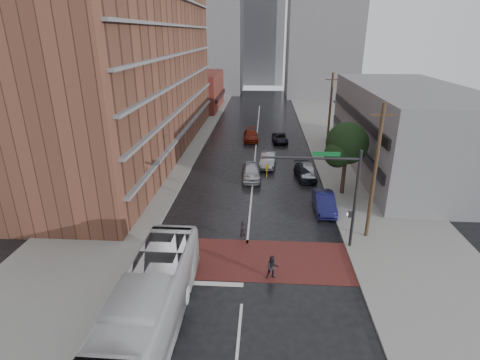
# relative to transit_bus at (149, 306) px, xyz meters

# --- Properties ---
(ground) EXTENTS (160.00, 160.00, 0.00)m
(ground) POSITION_rel_transit_bus_xyz_m (4.43, 6.43, -1.69)
(ground) COLOR black
(ground) RESTS_ON ground
(crosswalk) EXTENTS (14.00, 5.00, 0.02)m
(crosswalk) POSITION_rel_transit_bus_xyz_m (4.43, 6.93, -1.68)
(crosswalk) COLOR maroon
(crosswalk) RESTS_ON ground
(sidewalk_west) EXTENTS (9.00, 90.00, 0.15)m
(sidewalk_west) POSITION_rel_transit_bus_xyz_m (-7.07, 31.43, -1.61)
(sidewalk_west) COLOR gray
(sidewalk_west) RESTS_ON ground
(sidewalk_east) EXTENTS (9.00, 90.00, 0.15)m
(sidewalk_east) POSITION_rel_transit_bus_xyz_m (15.93, 31.43, -1.61)
(sidewalk_east) COLOR gray
(sidewalk_east) RESTS_ON ground
(apartment_block) EXTENTS (10.00, 44.00, 28.00)m
(apartment_block) POSITION_rel_transit_bus_xyz_m (-9.57, 30.43, 12.31)
(apartment_block) COLOR brown
(apartment_block) RESTS_ON ground
(storefront_west) EXTENTS (8.00, 16.00, 7.00)m
(storefront_west) POSITION_rel_transit_bus_xyz_m (-7.57, 60.43, 1.81)
(storefront_west) COLOR brown
(storefront_west) RESTS_ON ground
(building_east) EXTENTS (11.00, 26.00, 9.00)m
(building_east) POSITION_rel_transit_bus_xyz_m (20.93, 26.43, 2.81)
(building_east) COLOR slate
(building_east) RESTS_ON ground
(distant_tower_west) EXTENTS (18.00, 16.00, 32.00)m
(distant_tower_west) POSITION_rel_transit_bus_xyz_m (-9.57, 84.43, 14.31)
(distant_tower_west) COLOR slate
(distant_tower_west) RESTS_ON ground
(distant_tower_east) EXTENTS (16.00, 14.00, 36.00)m
(distant_tower_east) POSITION_rel_transit_bus_xyz_m (18.43, 78.43, 16.31)
(distant_tower_east) COLOR slate
(distant_tower_east) RESTS_ON ground
(distant_tower_center) EXTENTS (12.00, 10.00, 24.00)m
(distant_tower_center) POSITION_rel_transit_bus_xyz_m (4.43, 101.43, 10.31)
(distant_tower_center) COLOR slate
(distant_tower_center) RESTS_ON ground
(street_tree) EXTENTS (4.20, 4.10, 6.90)m
(street_tree) POSITION_rel_transit_bus_xyz_m (12.95, 18.47, 3.04)
(street_tree) COLOR #332319
(street_tree) RESTS_ON ground
(signal_mast) EXTENTS (6.50, 0.30, 7.20)m
(signal_mast) POSITION_rel_transit_bus_xyz_m (10.28, 8.93, 3.04)
(signal_mast) COLOR #2D2D33
(signal_mast) RESTS_ON ground
(utility_pole_near) EXTENTS (1.60, 0.26, 10.00)m
(utility_pole_near) POSITION_rel_transit_bus_xyz_m (13.23, 10.43, 3.45)
(utility_pole_near) COLOR #473321
(utility_pole_near) RESTS_ON ground
(utility_pole_far) EXTENTS (1.60, 0.26, 10.00)m
(utility_pole_far) POSITION_rel_transit_bus_xyz_m (13.23, 30.43, 3.45)
(utility_pole_far) COLOR #473321
(utility_pole_far) RESTS_ON ground
(transit_bus) EXTENTS (2.92, 12.15, 3.38)m
(transit_bus) POSITION_rel_transit_bus_xyz_m (0.00, 0.00, 0.00)
(transit_bus) COLOR silver
(transit_bus) RESTS_ON ground
(pedestrian_a) EXTENTS (0.67, 0.57, 1.54)m
(pedestrian_a) POSITION_rel_transit_bus_xyz_m (4.13, 9.43, -0.92)
(pedestrian_a) COLOR black
(pedestrian_a) RESTS_ON ground
(pedestrian_b) EXTENTS (0.82, 0.67, 1.57)m
(pedestrian_b) POSITION_rel_transit_bus_xyz_m (6.17, 4.93, -0.90)
(pedestrian_b) COLOR black
(pedestrian_b) RESTS_ON ground
(car_travel_a) EXTENTS (2.24, 4.90, 1.63)m
(car_travel_a) POSITION_rel_transit_bus_xyz_m (4.20, 21.87, -0.87)
(car_travel_a) COLOR #B6BABE
(car_travel_a) RESTS_ON ground
(car_travel_b) EXTENTS (1.98, 4.75, 1.53)m
(car_travel_b) POSITION_rel_transit_bus_xyz_m (5.99, 26.04, -0.93)
(car_travel_b) COLOR #A2A5A9
(car_travel_b) RESTS_ON ground
(car_travel_c) EXTENTS (2.34, 5.15, 1.46)m
(car_travel_c) POSITION_rel_transit_bus_xyz_m (3.60, 36.95, -0.96)
(car_travel_c) COLOR maroon
(car_travel_c) RESTS_ON ground
(suv_travel) EXTENTS (2.27, 4.46, 1.21)m
(suv_travel) POSITION_rel_transit_bus_xyz_m (7.70, 36.26, -1.09)
(suv_travel) COLOR black
(suv_travel) RESTS_ON ground
(car_parked_near) EXTENTS (1.62, 4.63, 1.53)m
(car_parked_near) POSITION_rel_transit_bus_xyz_m (10.73, 14.82, -0.93)
(car_parked_near) COLOR #121341
(car_parked_near) RESTS_ON ground
(car_parked_mid) EXTENTS (2.38, 4.70, 1.31)m
(car_parked_mid) POSITION_rel_transit_bus_xyz_m (9.85, 22.43, -1.04)
(car_parked_mid) COLOR black
(car_parked_mid) RESTS_ON ground
(car_parked_far) EXTENTS (1.92, 4.38, 1.47)m
(car_parked_far) POSITION_rel_transit_bus_xyz_m (10.15, 22.57, -0.95)
(car_parked_far) COLOR #B5B9BD
(car_parked_far) RESTS_ON ground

